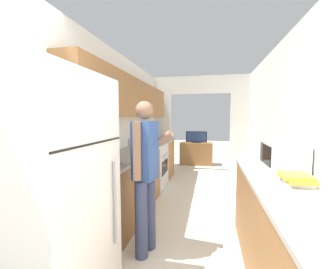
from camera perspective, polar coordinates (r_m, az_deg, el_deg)
wall_left at (r=3.19m, az=-15.47°, el=4.87°), size 0.38×7.14×2.50m
wall_right at (r=2.64m, az=33.30°, el=-0.11°), size 0.06×7.14×2.50m
wall_far_with_doorway at (r=5.45m, az=8.73°, el=4.67°), size 2.85×0.06×2.50m
counter_left at (r=3.66m, az=-8.09°, el=-10.91°), size 0.62×3.53×0.90m
counter_right at (r=2.13m, az=30.58°, el=-23.63°), size 0.62×2.03×0.90m
refrigerator at (r=1.79m, az=-29.73°, el=-14.19°), size 0.74×0.83×1.75m
range_oven at (r=4.24m, az=-5.06°, el=-8.61°), size 0.66×0.74×1.04m
person at (r=2.18m, az=-6.36°, el=-10.74°), size 0.52×0.43×1.60m
microwave at (r=2.49m, az=29.25°, el=-4.91°), size 0.35×0.49×0.30m
book_stack at (r=2.00m, az=32.01°, el=-10.41°), size 0.23×0.28×0.08m
tv_cabinet at (r=6.37m, az=7.83°, el=-5.21°), size 0.98×0.42×0.67m
television at (r=6.26m, az=7.85°, el=-0.73°), size 0.63×0.16×0.35m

